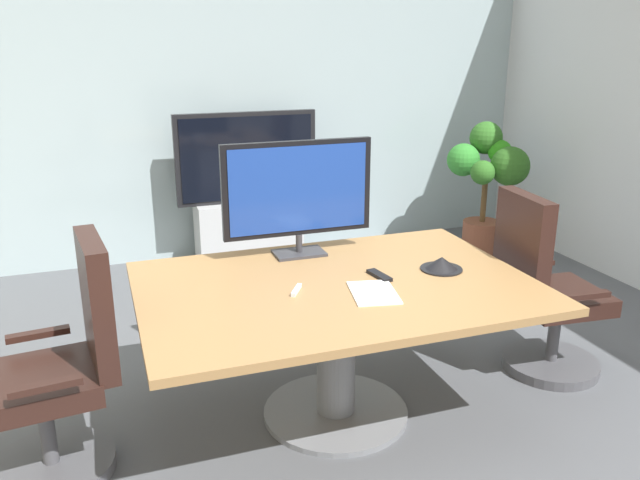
{
  "coord_description": "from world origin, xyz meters",
  "views": [
    {
      "loc": [
        -1.06,
        -2.73,
        1.92
      ],
      "look_at": [
        0.01,
        0.3,
        0.89
      ],
      "focal_mm": 36.26,
      "sensor_mm": 36.0,
      "label": 1
    }
  ],
  "objects_px": {
    "tv_monitor": "(298,192)",
    "potted_plant": "(488,177)",
    "office_chair_right": "(543,300)",
    "wall_display_unit": "(248,213)",
    "conference_table": "(336,315)",
    "remote_control": "(379,275)",
    "conference_phone": "(442,264)",
    "office_chair_left": "(64,380)"
  },
  "relations": [
    {
      "from": "tv_monitor",
      "to": "potted_plant",
      "type": "bearing_deg",
      "value": 34.34
    },
    {
      "from": "office_chair_right",
      "to": "wall_display_unit",
      "type": "bearing_deg",
      "value": 30.05
    },
    {
      "from": "tv_monitor",
      "to": "potted_plant",
      "type": "height_order",
      "value": "tv_monitor"
    },
    {
      "from": "conference_table",
      "to": "potted_plant",
      "type": "relative_size",
      "value": 1.64
    },
    {
      "from": "wall_display_unit",
      "to": "remote_control",
      "type": "bearing_deg",
      "value": -87.78
    },
    {
      "from": "conference_table",
      "to": "tv_monitor",
      "type": "height_order",
      "value": "tv_monitor"
    },
    {
      "from": "conference_phone",
      "to": "office_chair_right",
      "type": "bearing_deg",
      "value": 3.29
    },
    {
      "from": "potted_plant",
      "to": "conference_phone",
      "type": "bearing_deg",
      "value": -128.59
    },
    {
      "from": "office_chair_right",
      "to": "wall_display_unit",
      "type": "distance_m",
      "value": 2.73
    },
    {
      "from": "potted_plant",
      "to": "tv_monitor",
      "type": "bearing_deg",
      "value": -145.66
    },
    {
      "from": "office_chair_right",
      "to": "remote_control",
      "type": "bearing_deg",
      "value": 96.71
    },
    {
      "from": "conference_phone",
      "to": "remote_control",
      "type": "bearing_deg",
      "value": 178.64
    },
    {
      "from": "office_chair_left",
      "to": "wall_display_unit",
      "type": "bearing_deg",
      "value": 144.03
    },
    {
      "from": "potted_plant",
      "to": "conference_phone",
      "type": "distance_m",
      "value": 2.59
    },
    {
      "from": "conference_phone",
      "to": "wall_display_unit",
      "type": "bearing_deg",
      "value": 100.11
    },
    {
      "from": "office_chair_left",
      "to": "potted_plant",
      "type": "height_order",
      "value": "potted_plant"
    },
    {
      "from": "conference_table",
      "to": "remote_control",
      "type": "bearing_deg",
      "value": 2.36
    },
    {
      "from": "potted_plant",
      "to": "remote_control",
      "type": "distance_m",
      "value": 2.81
    },
    {
      "from": "office_chair_right",
      "to": "remote_control",
      "type": "relative_size",
      "value": 6.41
    },
    {
      "from": "wall_display_unit",
      "to": "remote_control",
      "type": "xyz_separation_m",
      "value": [
        0.1,
        -2.51,
        0.31
      ]
    },
    {
      "from": "tv_monitor",
      "to": "conference_phone",
      "type": "height_order",
      "value": "tv_monitor"
    },
    {
      "from": "wall_display_unit",
      "to": "conference_phone",
      "type": "xyz_separation_m",
      "value": [
        0.45,
        -2.52,
        0.33
      ]
    },
    {
      "from": "wall_display_unit",
      "to": "potted_plant",
      "type": "relative_size",
      "value": 1.11
    },
    {
      "from": "office_chair_right",
      "to": "conference_phone",
      "type": "xyz_separation_m",
      "value": [
        -0.71,
        -0.04,
        0.32
      ]
    },
    {
      "from": "tv_monitor",
      "to": "remote_control",
      "type": "height_order",
      "value": "tv_monitor"
    },
    {
      "from": "potted_plant",
      "to": "conference_phone",
      "type": "height_order",
      "value": "potted_plant"
    },
    {
      "from": "potted_plant",
      "to": "conference_phone",
      "type": "xyz_separation_m",
      "value": [
        -1.61,
        -2.02,
        0.07
      ]
    },
    {
      "from": "office_chair_right",
      "to": "potted_plant",
      "type": "xyz_separation_m",
      "value": [
        0.9,
        1.98,
        0.25
      ]
    },
    {
      "from": "potted_plant",
      "to": "remote_control",
      "type": "bearing_deg",
      "value": -134.3
    },
    {
      "from": "conference_table",
      "to": "tv_monitor",
      "type": "xyz_separation_m",
      "value": [
        -0.04,
        0.49,
        0.53
      ]
    },
    {
      "from": "office_chair_right",
      "to": "potted_plant",
      "type": "bearing_deg",
      "value": -19.55
    },
    {
      "from": "tv_monitor",
      "to": "potted_plant",
      "type": "xyz_separation_m",
      "value": [
        2.24,
        1.53,
        -0.39
      ]
    },
    {
      "from": "tv_monitor",
      "to": "conference_phone",
      "type": "bearing_deg",
      "value": -37.97
    },
    {
      "from": "wall_display_unit",
      "to": "remote_control",
      "type": "relative_size",
      "value": 7.71
    },
    {
      "from": "conference_phone",
      "to": "tv_monitor",
      "type": "bearing_deg",
      "value": 142.03
    },
    {
      "from": "tv_monitor",
      "to": "remote_control",
      "type": "xyz_separation_m",
      "value": [
        0.28,
        -0.48,
        -0.35
      ]
    },
    {
      "from": "conference_phone",
      "to": "remote_control",
      "type": "distance_m",
      "value": 0.35
    },
    {
      "from": "office_chair_right",
      "to": "potted_plant",
      "type": "distance_m",
      "value": 2.19
    },
    {
      "from": "office_chair_right",
      "to": "wall_display_unit",
      "type": "height_order",
      "value": "wall_display_unit"
    },
    {
      "from": "office_chair_right",
      "to": "conference_phone",
      "type": "height_order",
      "value": "office_chair_right"
    },
    {
      "from": "office_chair_left",
      "to": "potted_plant",
      "type": "distance_m",
      "value": 4.05
    },
    {
      "from": "conference_table",
      "to": "office_chair_right",
      "type": "relative_size",
      "value": 1.77
    }
  ]
}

